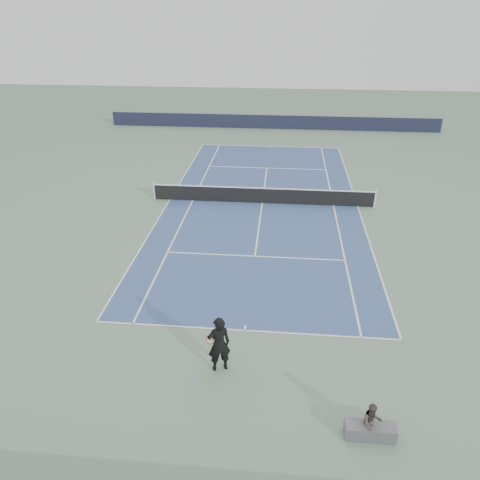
# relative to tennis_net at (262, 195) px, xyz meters

# --- Properties ---
(ground) EXTENTS (80.00, 80.00, 0.00)m
(ground) POSITION_rel_tennis_net_xyz_m (0.00, 0.00, -0.50)
(ground) COLOR slate
(court_surface) EXTENTS (10.97, 23.77, 0.01)m
(court_surface) POSITION_rel_tennis_net_xyz_m (0.00, 0.00, -0.50)
(court_surface) COLOR #364E80
(court_surface) RESTS_ON ground
(tennis_net) EXTENTS (12.90, 0.10, 1.07)m
(tennis_net) POSITION_rel_tennis_net_xyz_m (0.00, 0.00, 0.00)
(tennis_net) COLOR silver
(tennis_net) RESTS_ON ground
(windscreen_far) EXTENTS (30.00, 0.25, 1.20)m
(windscreen_far) POSITION_rel_tennis_net_xyz_m (0.00, 17.88, 0.10)
(windscreen_far) COLOR black
(windscreen_far) RESTS_ON ground
(tennis_player) EXTENTS (0.90, 0.77, 1.99)m
(tennis_player) POSITION_rel_tennis_net_xyz_m (-0.64, -13.87, 0.49)
(tennis_player) COLOR black
(tennis_player) RESTS_ON ground
(tennis_ball) EXTENTS (0.06, 0.06, 0.06)m
(tennis_ball) POSITION_rel_tennis_net_xyz_m (-1.09, -14.53, -0.47)
(tennis_ball) COLOR #CCD82C
(tennis_ball) RESTS_ON ground
(spectator_bench) EXTENTS (1.41, 0.69, 1.16)m
(spectator_bench) POSITION_rel_tennis_net_xyz_m (3.75, -16.11, -0.10)
(spectator_bench) COLOR #58585D
(spectator_bench) RESTS_ON ground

